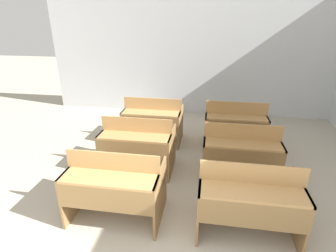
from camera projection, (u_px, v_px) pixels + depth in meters
wall_back at (188, 51)px, 6.43m from camera, size 7.12×0.06×3.18m
bench_front_left at (115, 185)px, 3.18m from camera, size 1.13×0.76×0.92m
bench_front_right at (249, 198)px, 2.95m from camera, size 1.13×0.76×0.92m
bench_second_left at (138, 144)px, 4.22m from camera, size 1.13×0.76×0.92m
bench_second_right at (240, 151)px, 3.98m from camera, size 1.13×0.76×0.92m
bench_third_left at (153, 120)px, 5.21m from camera, size 1.13×0.76×0.92m
bench_third_right at (235, 124)px, 4.98m from camera, size 1.13×0.76×0.92m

